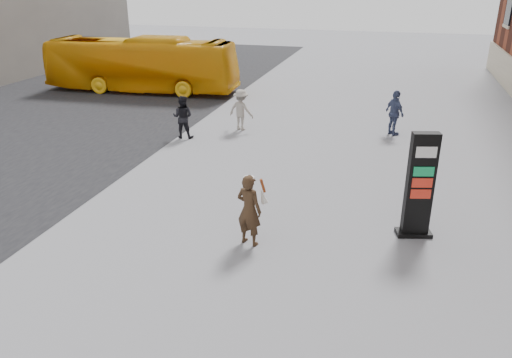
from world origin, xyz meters
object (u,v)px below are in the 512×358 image
(pedestrian_a, at_px, (183,117))
(pedestrian_c, at_px, (395,113))
(bus, at_px, (141,65))
(pedestrian_b, at_px, (241,110))
(woman, at_px, (249,209))
(info_pylon, at_px, (420,186))

(pedestrian_a, height_order, pedestrian_c, pedestrian_c)
(bus, distance_m, pedestrian_a, 9.25)
(pedestrian_b, bearing_deg, pedestrian_a, 54.09)
(pedestrian_a, bearing_deg, pedestrian_b, -144.79)
(bus, relative_size, pedestrian_b, 6.19)
(pedestrian_b, height_order, pedestrian_c, pedestrian_c)
(bus, relative_size, pedestrian_a, 6.25)
(pedestrian_a, bearing_deg, woman, 118.04)
(pedestrian_b, bearing_deg, info_pylon, 145.67)
(bus, distance_m, pedestrian_b, 9.45)
(woman, relative_size, pedestrian_b, 1.05)
(pedestrian_a, xyz_separation_m, pedestrian_c, (8.12, 2.65, 0.06))
(bus, bearing_deg, pedestrian_c, -112.03)
(woman, relative_size, pedestrian_a, 1.06)
(bus, distance_m, pedestrian_c, 14.51)
(pedestrian_c, bearing_deg, pedestrian_b, 61.97)
(info_pylon, height_order, bus, bus)
(pedestrian_b, bearing_deg, pedestrian_c, -157.42)
(info_pylon, xyz_separation_m, pedestrian_c, (-0.72, 8.62, -0.43))
(pedestrian_c, bearing_deg, woman, 125.46)
(info_pylon, distance_m, bus, 19.63)
(pedestrian_b, bearing_deg, bus, -23.69)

